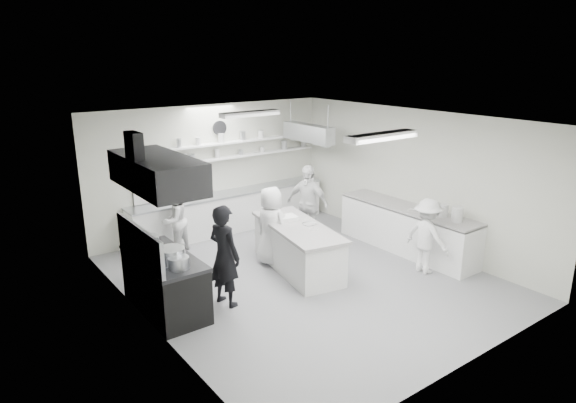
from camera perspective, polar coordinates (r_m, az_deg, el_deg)
floor at (r=9.73m, az=1.82°, el=-8.67°), size 6.00×7.00×0.02m
ceiling at (r=8.88m, az=1.99°, el=9.27°), size 6.00×7.00×0.02m
wall_back at (r=12.04m, az=-8.53°, el=3.68°), size 6.00×0.04×3.00m
wall_front at (r=6.96m, az=20.23°, el=-6.67°), size 6.00×0.04×3.00m
wall_left at (r=7.78m, az=-15.73°, el=-3.84°), size 0.04×7.00×3.00m
wall_right at (r=11.24m, az=13.98°, el=2.47°), size 0.04×7.00×3.00m
stove at (r=8.65m, az=-13.68°, el=-9.12°), size 0.80×1.80×0.90m
exhaust_hood at (r=8.04m, az=-14.59°, el=3.22°), size 0.85×2.00×0.50m
back_counter at (r=12.19m, az=-6.41°, el=-1.14°), size 5.00×0.60×0.92m
shelf_lower at (r=12.21m, az=-5.38°, el=5.17°), size 4.20×0.26×0.04m
shelf_upper at (r=12.15m, az=-5.43°, el=6.79°), size 4.20×0.26×0.04m
pass_through_window at (r=11.50m, az=-14.18°, el=2.51°), size 1.30×0.04×1.00m
wall_clock at (r=11.93m, az=-7.77°, el=8.24°), size 0.32×0.05×0.32m
right_counter at (r=11.15m, az=13.25°, el=-3.12°), size 0.74×3.30×0.94m
pot_rack at (r=12.07m, az=2.30°, el=7.75°), size 0.30×1.60×0.40m
light_fixture_front at (r=7.58m, az=10.56°, el=7.25°), size 1.30×0.25×0.10m
light_fixture_rear at (r=10.35m, az=-4.32°, el=9.85°), size 1.30×0.25×0.10m
prep_island at (r=9.95m, az=1.10°, el=-5.33°), size 1.30×2.45×0.86m
stove_pot at (r=8.12m, az=-13.02°, el=-6.11°), size 0.43×0.43×0.29m
cook_stove at (r=8.50m, az=-7.19°, el=-6.08°), size 0.56×0.72×1.76m
cook_back at (r=10.92m, az=-12.77°, el=-2.07°), size 0.89×0.83×1.45m
cook_island_left at (r=10.07m, az=-1.92°, el=-2.79°), size 0.68×0.88×1.60m
cook_island_right at (r=11.24m, az=2.21°, el=-0.29°), size 0.75×1.12×1.77m
cook_right at (r=10.06m, az=15.42°, el=-3.80°), size 0.57×0.97×1.48m
bowl_island_a at (r=9.87m, az=2.40°, el=-2.66°), size 0.28×0.28×0.06m
bowl_island_b at (r=9.57m, az=2.92°, el=-3.29°), size 0.24×0.24×0.06m
bowl_right at (r=10.76m, az=13.90°, el=-1.09°), size 0.27×0.27×0.05m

